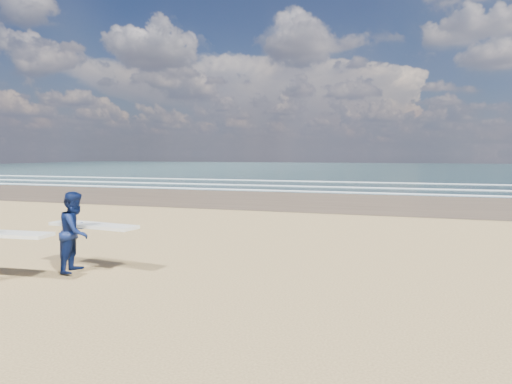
% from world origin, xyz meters
% --- Properties ---
extents(ocean, '(220.00, 100.00, 0.02)m').
position_xyz_m(ocean, '(20.00, 72.00, 0.01)').
color(ocean, '#173133').
rests_on(ocean, ground).
extents(surfer_far, '(2.25, 1.24, 1.76)m').
position_xyz_m(surfer_far, '(0.18, 0.80, 0.89)').
color(surfer_far, '#0C1844').
rests_on(surfer_far, ground).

